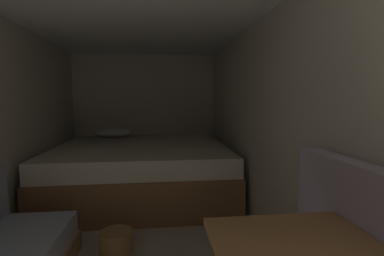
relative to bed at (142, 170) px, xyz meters
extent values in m
plane|color=#A39984|center=(0.00, -1.40, -0.33)|extent=(6.93, 6.93, 0.00)
cube|color=beige|center=(0.00, 1.09, 0.66)|extent=(2.38, 0.05, 1.98)
cube|color=beige|center=(1.17, -1.40, 0.66)|extent=(0.05, 4.93, 1.98)
cube|color=white|center=(0.00, -1.40, 1.68)|extent=(2.38, 4.93, 0.05)
cube|color=brown|center=(0.00, -0.01, -0.11)|extent=(2.16, 2.04, 0.45)
cube|color=beige|center=(0.00, -0.01, 0.22)|extent=(2.12, 2.00, 0.21)
ellipsoid|color=white|center=(-0.48, 0.79, 0.40)|extent=(0.54, 0.35, 0.14)
cube|color=olive|center=(0.71, -2.89, 0.40)|extent=(0.61, 0.63, 0.02)
cylinder|color=olive|center=(-0.13, -1.45, -0.24)|extent=(0.27, 0.27, 0.18)
camera|label=1|loc=(0.22, -3.78, 0.93)|focal=27.12mm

